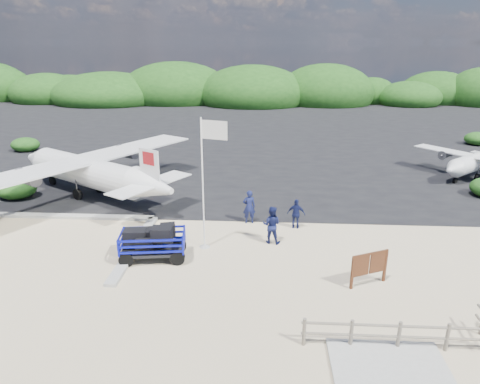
{
  "coord_description": "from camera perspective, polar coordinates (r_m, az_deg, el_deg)",
  "views": [
    {
      "loc": [
        1.62,
        -16.59,
        9.3
      ],
      "look_at": [
        0.37,
        4.35,
        1.95
      ],
      "focal_mm": 32.0,
      "sensor_mm": 36.0,
      "label": 1
    }
  ],
  "objects": [
    {
      "name": "walkway_pad",
      "position": [
        14.62,
        19.33,
        -21.5
      ],
      "size": [
        3.5,
        2.5,
        0.1
      ],
      "primitive_type": null,
      "color": "#B2B2B2",
      "rests_on": "ground"
    },
    {
      "name": "crew_a",
      "position": [
        23.05,
        1.22,
        -1.98
      ],
      "size": [
        0.74,
        0.55,
        1.87
      ],
      "primitive_type": "imported",
      "rotation": [
        0.0,
        0.0,
        3.29
      ],
      "color": "#131948",
      "rests_on": "ground"
    },
    {
      "name": "vegetation_band",
      "position": [
        72.21,
        2.14,
        11.88
      ],
      "size": [
        124.0,
        8.0,
        4.4
      ],
      "primitive_type": null,
      "color": "#B2B2B2",
      "rests_on": "ground"
    },
    {
      "name": "crew_b",
      "position": [
        20.85,
        4.22,
        -4.38
      ],
      "size": [
        1.04,
        0.88,
        1.89
      ],
      "primitive_type": "imported",
      "rotation": [
        0.0,
        0.0,
        2.94
      ],
      "color": "#131948",
      "rests_on": "ground"
    },
    {
      "name": "flagpole",
      "position": [
        20.83,
        -4.73,
        -7.29
      ],
      "size": [
        1.35,
        0.88,
        6.25
      ],
      "primitive_type": null,
      "rotation": [
        0.0,
        0.0,
        -0.31
      ],
      "color": "white",
      "rests_on": "ground"
    },
    {
      "name": "fence",
      "position": [
        15.49,
        20.21,
        -18.98
      ],
      "size": [
        6.4,
        2.0,
        1.1
      ],
      "primitive_type": null,
      "color": "#B2B2B2",
      "rests_on": "ground"
    },
    {
      "name": "baggage_cart",
      "position": [
        20.07,
        -11.38,
        -8.72
      ],
      "size": [
        3.31,
        2.16,
        1.55
      ],
      "primitive_type": null,
      "rotation": [
        0.0,
        0.0,
        0.13
      ],
      "color": "#0B12AC",
      "rests_on": "ground"
    },
    {
      "name": "signboard",
      "position": [
        18.51,
        16.6,
        -11.76
      ],
      "size": [
        1.71,
        0.91,
        1.48
      ],
      "primitive_type": null,
      "rotation": [
        0.0,
        0.0,
        0.43
      ],
      "color": "#522C17",
      "rests_on": "ground"
    },
    {
      "name": "aircraft_small",
      "position": [
        48.69,
        -11.65,
        7.89
      ],
      "size": [
        9.96,
        9.96,
        2.55
      ],
      "primitive_type": null,
      "rotation": [
        0.0,
        0.0,
        3.84
      ],
      "color": "#B2B2B2",
      "rests_on": "ground"
    },
    {
      "name": "ground",
      "position": [
        19.09,
        -1.92,
        -9.87
      ],
      "size": [
        160.0,
        160.0,
        0.0
      ],
      "primitive_type": "plane",
      "color": "beige"
    },
    {
      "name": "crew_c",
      "position": [
        22.65,
        7.51,
        -2.9
      ],
      "size": [
        1.01,
        0.58,
        1.61
      ],
      "primitive_type": "imported",
      "rotation": [
        0.0,
        0.0,
        2.94
      ],
      "color": "#131948",
      "rests_on": "ground"
    },
    {
      "name": "aircraft_large",
      "position": [
        39.88,
        16.05,
        5.05
      ],
      "size": [
        22.54,
        22.54,
        4.92
      ],
      "primitive_type": null,
      "rotation": [
        0.0,
        0.0,
        2.59
      ],
      "color": "#B2B2B2",
      "rests_on": "ground"
    },
    {
      "name": "asphalt_apron",
      "position": [
        47.54,
        1.41,
        8.01
      ],
      "size": [
        90.0,
        50.0,
        0.04
      ],
      "primitive_type": null,
      "color": "#B2B2B2",
      "rests_on": "ground"
    },
    {
      "name": "lagoon",
      "position": [
        22.95,
        -24.69,
        -6.5
      ],
      "size": [
        9.0,
        7.0,
        0.4
      ],
      "primitive_type": null,
      "color": "#B2B2B2",
      "rests_on": "ground"
    }
  ]
}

